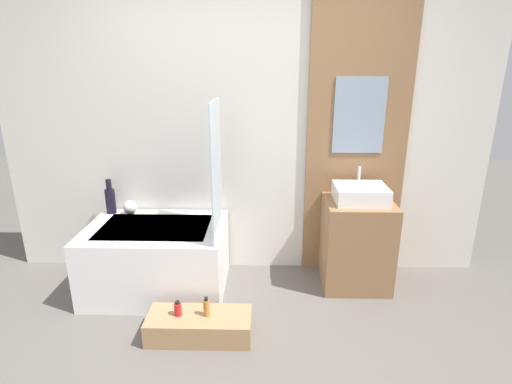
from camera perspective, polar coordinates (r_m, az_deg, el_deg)
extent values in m
cube|color=silver|center=(3.46, -1.69, 9.18)|extent=(4.20, 0.06, 2.60)
cube|color=#8E6642|center=(3.49, 14.33, 8.72)|extent=(0.85, 0.03, 2.60)
cube|color=#8C9EB2|center=(3.45, 14.56, 10.51)|extent=(0.42, 0.01, 0.62)
cube|color=white|center=(3.46, -13.89, -9.13)|extent=(1.11, 0.79, 0.56)
cube|color=silver|center=(3.35, -14.24, -4.89)|extent=(0.87, 0.55, 0.01)
cube|color=silver|center=(2.97, -5.74, 3.13)|extent=(0.01, 0.52, 1.02)
cube|color=#A87F56|center=(2.95, -8.06, -18.39)|extent=(0.72, 0.30, 0.17)
cube|color=#8E6642|center=(3.50, 14.11, -7.13)|extent=(0.55, 0.50, 0.75)
cube|color=white|center=(3.34, 14.68, -0.23)|extent=(0.42, 0.35, 0.13)
cylinder|color=silver|center=(3.39, 14.51, 2.44)|extent=(0.02, 0.02, 0.14)
cylinder|color=black|center=(3.72, -20.05, -1.26)|extent=(0.08, 0.08, 0.22)
cylinder|color=black|center=(3.68, -20.31, 1.00)|extent=(0.05, 0.05, 0.09)
sphere|color=silver|center=(3.66, -17.53, -2.08)|extent=(0.12, 0.12, 0.12)
cylinder|color=red|center=(2.91, -11.10, -16.13)|extent=(0.05, 0.05, 0.09)
cylinder|color=black|center=(2.88, -11.17, -15.22)|extent=(0.03, 0.03, 0.02)
cylinder|color=#B2752D|center=(2.86, -7.08, -16.14)|extent=(0.04, 0.04, 0.12)
cylinder|color=black|center=(2.82, -7.14, -14.93)|extent=(0.03, 0.03, 0.03)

